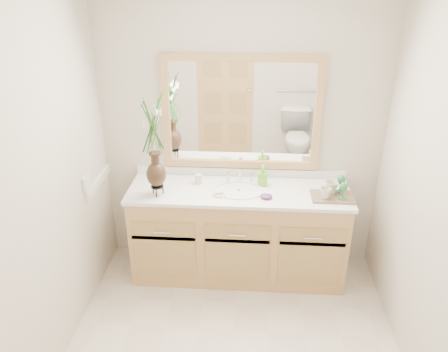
# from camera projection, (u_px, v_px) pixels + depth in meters

# --- Properties ---
(wall_back) EXTENTS (2.40, 0.02, 2.40)m
(wall_back) POSITION_uv_depth(u_px,v_px,m) (241.00, 136.00, 3.72)
(wall_back) COLOR beige
(wall_back) RESTS_ON floor
(wall_left) EXTENTS (0.02, 2.60, 2.40)m
(wall_left) POSITION_uv_depth(u_px,v_px,m) (34.00, 206.00, 2.62)
(wall_left) COLOR beige
(wall_left) RESTS_ON floor
(wall_right) EXTENTS (0.02, 2.60, 2.40)m
(wall_right) POSITION_uv_depth(u_px,v_px,m) (445.00, 220.00, 2.47)
(wall_right) COLOR beige
(wall_right) RESTS_ON floor
(vanity) EXTENTS (1.80, 0.55, 0.80)m
(vanity) POSITION_uv_depth(u_px,v_px,m) (238.00, 233.00, 3.81)
(vanity) COLOR tan
(vanity) RESTS_ON floor
(counter) EXTENTS (1.84, 0.57, 0.03)m
(counter) POSITION_uv_depth(u_px,v_px,m) (239.00, 191.00, 3.63)
(counter) COLOR white
(counter) RESTS_ON vanity
(sink) EXTENTS (0.38, 0.34, 0.23)m
(sink) POSITION_uv_depth(u_px,v_px,m) (239.00, 196.00, 3.63)
(sink) COLOR white
(sink) RESTS_ON counter
(mirror) EXTENTS (1.32, 0.04, 0.97)m
(mirror) POSITION_uv_depth(u_px,v_px,m) (241.00, 113.00, 3.61)
(mirror) COLOR white
(mirror) RESTS_ON wall_back
(switch_plate) EXTENTS (0.02, 0.12, 0.12)m
(switch_plate) POSITION_uv_depth(u_px,v_px,m) (86.00, 183.00, 3.40)
(switch_plate) COLOR white
(switch_plate) RESTS_ON wall_left
(flower_vase) EXTENTS (0.18, 0.18, 0.76)m
(flower_vase) POSITION_uv_depth(u_px,v_px,m) (153.00, 135.00, 3.32)
(flower_vase) COLOR black
(flower_vase) RESTS_ON counter
(tumbler) EXTENTS (0.06, 0.06, 0.08)m
(tumbler) POSITION_uv_depth(u_px,v_px,m) (198.00, 179.00, 3.71)
(tumbler) COLOR beige
(tumbler) RESTS_ON counter
(soap_dish) EXTENTS (0.11, 0.11, 0.03)m
(soap_dish) POSITION_uv_depth(u_px,v_px,m) (219.00, 194.00, 3.53)
(soap_dish) COLOR beige
(soap_dish) RESTS_ON counter
(soap_bottle) EXTENTS (0.07, 0.08, 0.16)m
(soap_bottle) POSITION_uv_depth(u_px,v_px,m) (262.00, 176.00, 3.67)
(soap_bottle) COLOR #6ECA2F
(soap_bottle) RESTS_ON counter
(purple_dish) EXTENTS (0.12, 0.11, 0.04)m
(purple_dish) POSITION_uv_depth(u_px,v_px,m) (266.00, 196.00, 3.48)
(purple_dish) COLOR #5B2571
(purple_dish) RESTS_ON counter
(tray) EXTENTS (0.34, 0.22, 0.02)m
(tray) POSITION_uv_depth(u_px,v_px,m) (332.00, 197.00, 3.49)
(tray) COLOR brown
(tray) RESTS_ON counter
(mug_left) EXTENTS (0.12, 0.11, 0.09)m
(mug_left) POSITION_uv_depth(u_px,v_px,m) (325.00, 193.00, 3.44)
(mug_left) COLOR beige
(mug_left) RESTS_ON tray
(mug_right) EXTENTS (0.14, 0.14, 0.11)m
(mug_right) POSITION_uv_depth(u_px,v_px,m) (331.00, 187.00, 3.51)
(mug_right) COLOR beige
(mug_right) RESTS_ON tray
(goblet_front) EXTENTS (0.07, 0.07, 0.15)m
(goblet_front) POSITION_uv_depth(u_px,v_px,m) (344.00, 188.00, 3.40)
(goblet_front) COLOR #27773E
(goblet_front) RESTS_ON tray
(goblet_back) EXTENTS (0.07, 0.07, 0.15)m
(goblet_back) POSITION_uv_depth(u_px,v_px,m) (341.00, 181.00, 3.51)
(goblet_back) COLOR #27773E
(goblet_back) RESTS_ON tray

